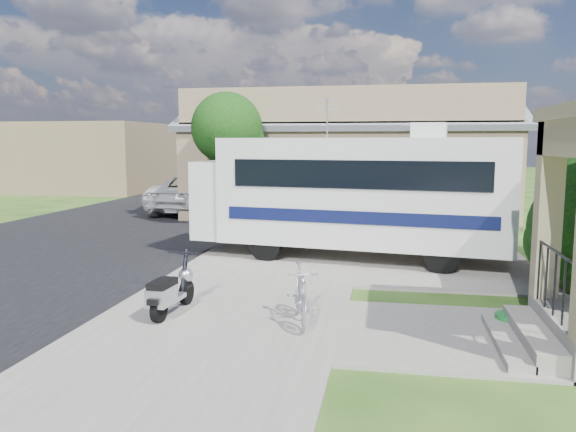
% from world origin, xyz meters
% --- Properties ---
extents(ground, '(120.00, 120.00, 0.00)m').
position_xyz_m(ground, '(0.00, 0.00, 0.00)').
color(ground, '#193B0F').
extents(street_slab, '(9.00, 80.00, 0.02)m').
position_xyz_m(street_slab, '(-7.50, 10.00, 0.01)').
color(street_slab, black).
rests_on(street_slab, ground).
extents(sidewalk_slab, '(4.00, 80.00, 0.06)m').
position_xyz_m(sidewalk_slab, '(-1.00, 10.00, 0.03)').
color(sidewalk_slab, slate).
rests_on(sidewalk_slab, ground).
extents(driveway_slab, '(7.00, 6.00, 0.05)m').
position_xyz_m(driveway_slab, '(1.50, 4.50, 0.03)').
color(driveway_slab, slate).
rests_on(driveway_slab, ground).
extents(walk_slab, '(4.00, 3.00, 0.05)m').
position_xyz_m(walk_slab, '(3.00, -1.00, 0.03)').
color(walk_slab, slate).
rests_on(walk_slab, ground).
extents(warehouse, '(12.50, 8.40, 5.04)m').
position_xyz_m(warehouse, '(0.00, 13.97, 1.99)').
color(warehouse, '#7F6E4F').
rests_on(warehouse, ground).
extents(distant_bldg_far, '(10.00, 8.00, 4.00)m').
position_xyz_m(distant_bldg_far, '(-17.00, 22.00, 2.00)').
color(distant_bldg_far, brown).
rests_on(distant_bldg_far, ground).
extents(distant_bldg_near, '(8.00, 7.00, 3.20)m').
position_xyz_m(distant_bldg_near, '(-15.00, 34.00, 1.60)').
color(distant_bldg_near, '#7F6E4F').
rests_on(distant_bldg_near, ground).
extents(street_tree_a, '(2.44, 2.40, 4.58)m').
position_xyz_m(street_tree_a, '(-3.70, 9.05, 3.25)').
color(street_tree_a, '#312015').
rests_on(street_tree_a, ground).
extents(street_tree_b, '(2.44, 2.40, 4.73)m').
position_xyz_m(street_tree_b, '(-3.70, 19.05, 3.39)').
color(street_tree_b, '#312015').
rests_on(street_tree_b, ground).
extents(street_tree_c, '(2.44, 2.40, 4.42)m').
position_xyz_m(street_tree_c, '(-3.70, 28.05, 3.10)').
color(street_tree_c, '#312015').
rests_on(street_tree_c, ground).
extents(motorhome, '(7.91, 3.42, 3.93)m').
position_xyz_m(motorhome, '(0.78, 4.46, 1.69)').
color(motorhome, beige).
rests_on(motorhome, ground).
extents(scooter, '(0.52, 1.50, 0.99)m').
position_xyz_m(scooter, '(-1.85, -0.89, 0.45)').
color(scooter, black).
rests_on(scooter, ground).
extents(bicycle, '(0.81, 1.60, 0.93)m').
position_xyz_m(bicycle, '(0.33, -0.90, 0.46)').
color(bicycle, '#AFB0B7').
rests_on(bicycle, ground).
extents(pickup_truck, '(3.29, 6.05, 1.61)m').
position_xyz_m(pickup_truck, '(-5.97, 12.74, 0.81)').
color(pickup_truck, silver).
rests_on(pickup_truck, ground).
extents(van, '(2.61, 6.23, 1.80)m').
position_xyz_m(van, '(-6.54, 20.50, 0.90)').
color(van, silver).
rests_on(van, ground).
extents(garden_hose, '(0.45, 0.45, 0.20)m').
position_xyz_m(garden_hose, '(3.57, -0.43, 0.10)').
color(garden_hose, '#136323').
rests_on(garden_hose, ground).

